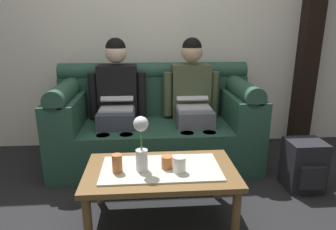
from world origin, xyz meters
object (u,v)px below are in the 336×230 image
(cup_near_left, at_px, (179,164))
(cup_near_right, at_px, (167,162))
(cup_far_center, at_px, (117,163))
(couch, at_px, (155,125))
(person_left, at_px, (117,98))
(person_right, at_px, (192,97))
(flower_vase, at_px, (141,142))
(coffee_table, at_px, (161,175))
(backpack_right, at_px, (304,165))

(cup_near_left, relative_size, cup_near_right, 1.25)
(cup_far_center, bearing_deg, couch, 74.83)
(person_left, xyz_separation_m, person_right, (0.73, 0.00, -0.00))
(flower_vase, height_order, cup_near_right, flower_vase)
(person_left, height_order, cup_near_right, person_left)
(coffee_table, distance_m, cup_near_right, 0.11)
(coffee_table, bearing_deg, person_right, 70.09)
(couch, height_order, person_left, person_left)
(cup_near_left, xyz_separation_m, backpack_right, (1.10, 0.42, -0.25))
(person_left, distance_m, cup_near_right, 1.12)
(couch, relative_size, person_right, 1.58)
(couch, bearing_deg, coffee_table, -90.00)
(person_left, height_order, cup_near_left, person_left)
(couch, height_order, cup_far_center, couch)
(couch, height_order, backpack_right, couch)
(cup_near_right, bearing_deg, person_right, 72.42)
(person_right, xyz_separation_m, cup_far_center, (-0.65, -1.06, -0.19))
(couch, xyz_separation_m, person_right, (0.37, -0.00, 0.28))
(person_left, height_order, backpack_right, person_left)
(cup_near_left, distance_m, cup_far_center, 0.41)
(couch, bearing_deg, backpack_right, -28.80)
(coffee_table, distance_m, flower_vase, 0.29)
(couch, xyz_separation_m, cup_near_right, (0.04, -1.03, 0.07))
(couch, height_order, cup_near_left, couch)
(cup_far_center, bearing_deg, person_left, 94.35)
(cup_near_right, bearing_deg, coffee_table, 165.87)
(person_right, bearing_deg, backpack_right, -38.15)
(cup_near_left, bearing_deg, couch, 96.22)
(cup_near_right, height_order, backpack_right, cup_near_right)
(cup_far_center, bearing_deg, flower_vase, 5.22)
(flower_vase, bearing_deg, cup_near_left, -10.01)
(person_right, distance_m, flower_vase, 1.15)
(cup_near_left, height_order, cup_far_center, cup_far_center)
(cup_near_right, bearing_deg, person_left, 111.79)
(coffee_table, xyz_separation_m, cup_far_center, (-0.29, -0.04, 0.12))
(couch, bearing_deg, cup_near_right, -87.63)
(cup_near_right, distance_m, cup_far_center, 0.33)
(person_left, relative_size, person_right, 1.00)
(cup_near_left, bearing_deg, flower_vase, 169.99)
(backpack_right, bearing_deg, cup_near_right, -163.02)
(flower_vase, height_order, cup_near_left, flower_vase)
(cup_near_left, bearing_deg, coffee_table, 149.10)
(cup_near_right, bearing_deg, cup_far_center, -174.51)
(coffee_table, distance_m, backpack_right, 1.27)
(couch, bearing_deg, flower_vase, -96.91)
(person_left, bearing_deg, cup_far_center, -85.65)
(couch, height_order, person_right, person_right)
(couch, relative_size, flower_vase, 5.18)
(person_right, distance_m, coffee_table, 1.12)
(flower_vase, xyz_separation_m, cup_near_right, (0.17, 0.02, -0.16))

